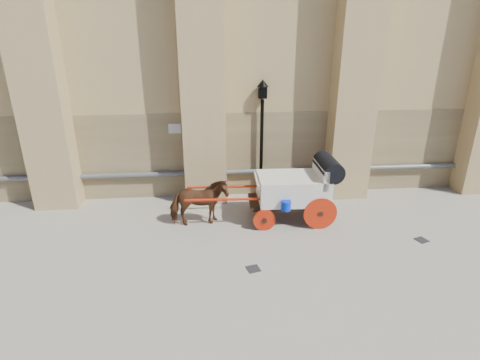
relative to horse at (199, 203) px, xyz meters
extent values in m
plane|color=gray|center=(1.22, -1.70, -0.73)|extent=(90.00, 90.00, 0.00)
cube|color=#8D7A52|center=(3.22, 2.45, 0.77)|extent=(44.00, 0.35, 3.00)
cylinder|color=#59595B|center=(3.22, 2.18, 0.17)|extent=(42.00, 0.18, 0.18)
cube|color=beige|center=(-0.78, 2.27, 1.77)|extent=(0.42, 0.04, 0.32)
imported|color=brown|center=(0.00, 0.00, 0.00)|extent=(1.82, 0.99, 1.47)
cube|color=black|center=(2.78, 0.14, -0.12)|extent=(2.48, 1.18, 0.13)
cube|color=beige|center=(2.89, 0.14, 0.33)|extent=(2.16, 1.45, 0.78)
cube|color=beige|center=(3.72, 0.11, 0.77)|extent=(0.21, 1.40, 0.61)
cube|color=beige|center=(1.94, 0.16, 0.60)|extent=(0.43, 1.24, 0.11)
cylinder|color=black|center=(3.94, 0.11, 0.99)|extent=(0.66, 1.41, 0.62)
cylinder|color=#BB2009|center=(3.59, -0.58, -0.23)|extent=(1.00, 0.10, 1.00)
cylinder|color=#BB2009|center=(3.63, 0.81, -0.23)|extent=(1.00, 0.10, 1.00)
cylinder|color=#BB2009|center=(1.92, -0.53, -0.40)|extent=(0.67, 0.09, 0.67)
cylinder|color=#BB2009|center=(1.96, 0.85, -0.40)|extent=(0.67, 0.09, 0.67)
cylinder|color=#BB2009|center=(0.92, -0.31, 0.21)|extent=(2.67, 0.16, 0.08)
cylinder|color=#BB2009|center=(0.95, 0.69, 0.21)|extent=(2.67, 0.16, 0.08)
cylinder|color=#0025CE|center=(2.53, -0.63, 0.10)|extent=(0.29, 0.29, 0.29)
cylinder|color=black|center=(2.18, 2.10, 1.00)|extent=(0.12, 0.12, 3.47)
cone|color=black|center=(2.18, 2.10, -0.56)|extent=(0.35, 0.35, 0.35)
cube|color=black|center=(2.18, 2.10, 2.97)|extent=(0.27, 0.27, 0.40)
cone|color=black|center=(2.18, 2.10, 3.26)|extent=(0.39, 0.39, 0.23)
cube|color=black|center=(1.35, -2.49, -0.73)|extent=(0.39, 0.39, 0.01)
cube|color=black|center=(6.31, -1.52, -0.73)|extent=(0.41, 0.41, 0.01)
camera|label=1|loc=(0.32, -10.34, 4.69)|focal=28.00mm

